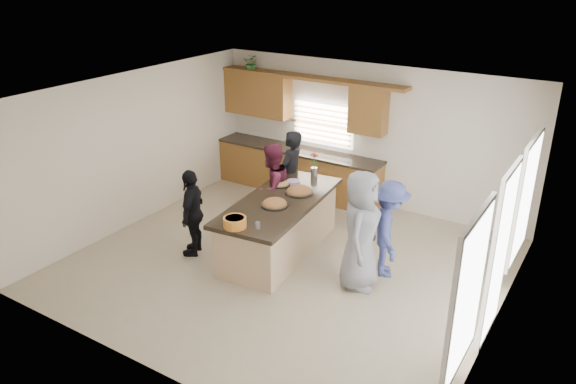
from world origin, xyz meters
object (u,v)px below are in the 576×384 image
Objects in this scene: woman_left_front at (193,212)px; woman_right_back at (389,229)px; woman_left_mid at (272,189)px; salad_bowl at (235,222)px; island at (280,227)px; woman_right_front at (361,230)px; woman_left_back at (291,176)px.

woman_right_back reaches higher than woman_left_front.
woman_left_mid reaches higher than woman_right_back.
salad_bowl is 2.36m from woman_right_back.
island is 1.52× the size of woman_right_front.
woman_left_front is at bearing -19.23° from woman_left_back.
woman_left_back is 1.11× the size of woman_right_back.
woman_left_front is 3.19m from woman_right_back.
woman_right_back is (1.82, 1.48, -0.26)m from salad_bowl.
island is 1.68× the size of woman_left_mid.
woman_left_mid reaches higher than salad_bowl.
salad_bowl is 1.85m from woman_right_front.
woman_left_back is 2.56m from woman_right_front.
woman_left_back is 1.04× the size of woman_left_mid.
woman_right_front is (2.10, -0.79, 0.09)m from woman_left_mid.
woman_left_front is at bearing 161.91° from salad_bowl.
woman_left_mid reaches higher than island.
woman_left_back is at bearing 107.83° from island.
island is at bearing 50.20° from woman_left_mid.
woman_left_front reaches higher than salad_bowl.
woman_left_mid reaches higher than woman_left_front.
woman_right_front reaches higher than island.
woman_left_front is at bearing 88.88° from woman_right_front.
woman_left_front is (-0.67, -1.35, -0.09)m from woman_left_mid.
woman_right_back is at bearing 3.37° from island.
woman_left_back reaches higher than woman_left_mid.
island is 1.62× the size of woman_left_back.
woman_right_front is at bearing 54.38° from woman_left_back.
woman_left_front is at bearing -19.63° from woman_left_mid.
salad_bowl is 0.20× the size of woman_left_back.
woman_left_mid is at bearing 130.26° from woman_left_front.
woman_right_front reaches higher than woman_left_back.
woman_left_back reaches higher than woman_right_back.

